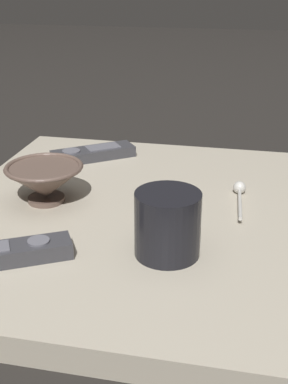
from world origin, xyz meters
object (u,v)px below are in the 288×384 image
Objects in this scene: cereal_bowl at (45,181)px; teaspoon at (240,191)px; tv_remote_near at (93,153)px; coffee_mug at (168,224)px.

cereal_bowl is 0.33m from teaspoon.
cereal_bowl is at bearing 104.40° from teaspoon.
teaspoon is 0.80× the size of tv_remote_near.
cereal_bowl is at bearing 175.82° from tv_remote_near.
coffee_mug reaches higher than teaspoon.
tv_remote_near is (0.14, 0.31, 0.00)m from teaspoon.
tv_remote_near is at bearing -4.18° from cereal_bowl.
teaspoon is at bearing -75.60° from cereal_bowl.
coffee_mug is 0.68× the size of teaspoon.
coffee_mug is at bearing -148.33° from tv_remote_near.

